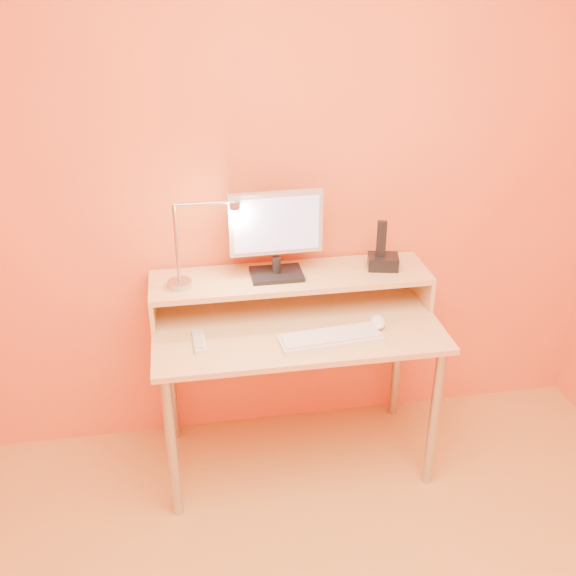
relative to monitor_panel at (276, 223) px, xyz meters
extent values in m
cube|color=#F67440|center=(0.06, 0.16, 0.13)|extent=(3.00, 0.04, 2.50)
cylinder|color=#ABABB4|center=(-0.49, -0.41, -0.77)|extent=(0.04, 0.04, 0.69)
cylinder|color=#ABABB4|center=(0.61, -0.41, -0.77)|extent=(0.04, 0.04, 0.69)
cylinder|color=#ABABB4|center=(-0.49, 0.09, -0.77)|extent=(0.04, 0.04, 0.69)
cylinder|color=#ABABB4|center=(0.61, 0.09, -0.77)|extent=(0.04, 0.04, 0.69)
cube|color=#E8BB70|center=(0.06, -0.16, -0.41)|extent=(1.20, 0.60, 0.02)
cube|color=#E8BB70|center=(-0.53, -0.01, -0.33)|extent=(0.02, 0.30, 0.14)
cube|color=#E8BB70|center=(0.65, -0.01, -0.33)|extent=(0.02, 0.30, 0.14)
cube|color=#E8BB70|center=(0.06, -0.01, -0.25)|extent=(1.20, 0.30, 0.02)
cube|color=black|center=(0.00, -0.01, -0.23)|extent=(0.22, 0.16, 0.02)
cylinder|color=black|center=(0.00, -0.01, -0.19)|extent=(0.04, 0.04, 0.07)
cube|color=#BCBCBC|center=(0.00, 0.00, 0.00)|extent=(0.39, 0.04, 0.27)
cube|color=black|center=(0.00, 0.02, 0.00)|extent=(0.35, 0.02, 0.23)
cube|color=#BBC1FE|center=(0.00, -0.02, 0.00)|extent=(0.36, 0.01, 0.23)
cylinder|color=#ABABB4|center=(-0.41, -0.04, -0.23)|extent=(0.10, 0.10, 0.02)
cylinder|color=#ABABB4|center=(-0.41, -0.04, -0.05)|extent=(0.01, 0.01, 0.33)
cylinder|color=#ABABB4|center=(-0.29, -0.04, 0.12)|extent=(0.24, 0.01, 0.01)
cylinder|color=#ABABB4|center=(-0.17, -0.04, 0.10)|extent=(0.04, 0.04, 0.03)
cylinder|color=#FFEAC6|center=(-0.17, -0.04, 0.09)|extent=(0.03, 0.03, 0.00)
cube|color=black|center=(0.47, -0.01, -0.21)|extent=(0.15, 0.13, 0.06)
cube|color=black|center=(0.45, -0.01, -0.10)|extent=(0.04, 0.03, 0.16)
cube|color=#2665FF|center=(0.51, -0.06, -0.21)|extent=(0.01, 0.00, 0.04)
cube|color=silver|center=(0.17, -0.31, -0.39)|extent=(0.42, 0.17, 0.02)
ellipsoid|color=white|center=(0.39, -0.22, -0.38)|extent=(0.09, 0.12, 0.04)
cube|color=silver|center=(-0.35, -0.24, -0.39)|extent=(0.05, 0.17, 0.02)
camera|label=1|loc=(-0.38, -2.52, 1.01)|focal=41.34mm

